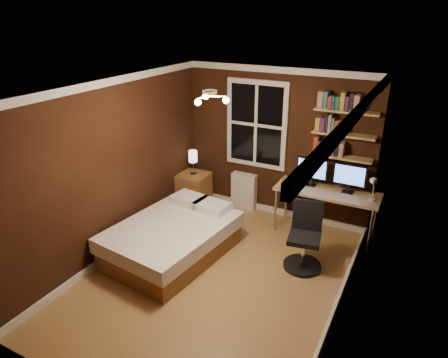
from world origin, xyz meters
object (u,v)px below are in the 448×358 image
at_px(bedside_lamp, 193,163).
at_px(desk_lamp, 373,189).
at_px(nightstand, 194,190).
at_px(bed, 173,238).
at_px(desk, 327,194).
at_px(monitor_left, 312,172).
at_px(radiator, 244,191).
at_px(office_chair, 304,244).
at_px(monitor_right, 349,179).

bearing_deg(bedside_lamp, desk_lamp, 0.07).
bearing_deg(nightstand, bed, -71.79).
bearing_deg(bedside_lamp, bed, -69.53).
relative_size(desk, monitor_left, 3.21).
bearing_deg(radiator, office_chair, -39.32).
xyz_separation_m(desk, monitor_left, (-0.29, 0.08, 0.29)).
xyz_separation_m(nightstand, office_chair, (2.30, -0.87, 0.04)).
relative_size(bed, office_chair, 2.08).
xyz_separation_m(monitor_left, monitor_right, (0.57, 0.00, 0.00)).
xyz_separation_m(bed, monitor_left, (1.49, 1.68, 0.71)).
bearing_deg(desk, bedside_lamp, -176.86).
bearing_deg(office_chair, desk, 78.49).
height_order(bed, desk_lamp, desk_lamp).
xyz_separation_m(bedside_lamp, office_chair, (2.30, -0.87, -0.48)).
relative_size(bed, desk_lamp, 4.47).
bearing_deg(bed, desk_lamp, 37.88).
xyz_separation_m(bed, bedside_lamp, (-0.55, 1.47, 0.57)).
bearing_deg(bedside_lamp, desk, 3.14).
bearing_deg(desk, monitor_right, 15.31).
height_order(desk, monitor_right, monitor_right).
distance_m(monitor_left, desk_lamp, 0.96).
bearing_deg(nightstand, monitor_left, 3.51).
relative_size(nightstand, monitor_left, 1.27).
bearing_deg(bed, bedside_lamp, 117.16).
bearing_deg(monitor_left, monitor_right, 0.00).
relative_size(monitor_left, monitor_right, 1.00).
relative_size(bedside_lamp, office_chair, 0.46).
distance_m(bedside_lamp, desk_lamp, 2.99).
height_order(bed, office_chair, office_chair).
xyz_separation_m(desk, desk_lamp, (0.66, -0.12, 0.28)).
distance_m(radiator, monitor_left, 1.37).
xyz_separation_m(radiator, desk, (1.49, -0.20, 0.35)).
bearing_deg(bed, nightstand, 117.16).
distance_m(nightstand, office_chair, 2.46).
height_order(radiator, monitor_left, monitor_left).
xyz_separation_m(bed, desk_lamp, (2.43, 1.47, 0.70)).
bearing_deg(nightstand, desk, 0.88).
xyz_separation_m(nightstand, bedside_lamp, (0.00, 0.00, 0.53)).
height_order(nightstand, desk, desk).
bearing_deg(radiator, monitor_right, -3.82).
relative_size(bedside_lamp, monitor_right, 0.89).
xyz_separation_m(bed, radiator, (0.29, 1.79, 0.07)).
distance_m(bedside_lamp, radiator, 1.03).
height_order(bedside_lamp, monitor_right, monitor_right).
xyz_separation_m(bedside_lamp, desk, (2.33, 0.13, -0.15)).
bearing_deg(bed, desk, 48.64).
height_order(bed, monitor_left, monitor_left).
relative_size(monitor_right, office_chair, 0.52).
bearing_deg(radiator, nightstand, -158.85).
bearing_deg(desk_lamp, desk, 169.32).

